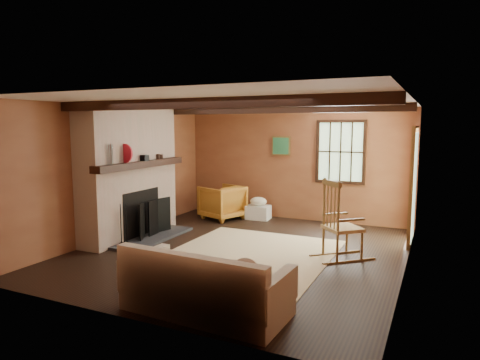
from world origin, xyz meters
The scene contains 10 objects.
ground centered at (0.00, 0.00, 0.00)m, with size 5.50×5.50×0.00m, color black.
room_envelope centered at (0.22, 0.26, 1.63)m, with size 5.02×5.52×2.44m.
fireplace centered at (-2.23, 0.00, 1.10)m, with size 1.02×2.30×2.40m.
rug centered at (0.20, -0.20, 0.00)m, with size 2.50×3.00×0.01m, color beige.
rocking_chair centered at (1.54, 0.29, 0.52)m, with size 0.97×0.95×1.24m.
sofa centered at (0.63, -2.30, 0.26)m, with size 1.86×0.89×0.74m.
firewood_pile centered at (-1.83, 2.47, 0.13)m, with size 0.74×0.13×0.27m.
laundry_basket centered at (-0.68, 2.37, 0.15)m, with size 0.50×0.38×0.30m, color white.
basket_pillow centered at (-0.68, 2.37, 0.39)m, with size 0.38×0.30×0.19m, color silver.
armchair centered at (-1.41, 2.05, 0.37)m, with size 0.80×0.82×0.75m, color #BF6026.
Camera 1 is at (2.86, -6.16, 2.03)m, focal length 32.00 mm.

